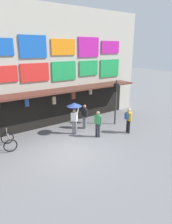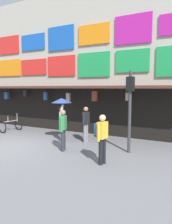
{
  "view_description": "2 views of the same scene",
  "coord_description": "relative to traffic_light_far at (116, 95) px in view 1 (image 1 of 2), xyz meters",
  "views": [
    {
      "loc": [
        -4.93,
        -8.52,
        5.31
      ],
      "look_at": [
        2.18,
        1.44,
        1.44
      ],
      "focal_mm": 32.5,
      "sensor_mm": 36.0,
      "label": 1
    },
    {
      "loc": [
        7.2,
        -6.45,
        2.55
      ],
      "look_at": [
        2.82,
        1.75,
        1.49
      ],
      "focal_mm": 33.92,
      "sensor_mm": 36.0,
      "label": 2
    }
  ],
  "objects": [
    {
      "name": "traffic_light_far",
      "position": [
        0.0,
        0.0,
        0.0
      ],
      "size": [
        0.29,
        0.33,
        3.2
      ],
      "color": "#38383D",
      "rests_on": "ground"
    },
    {
      "name": "pedestrian_in_yellow",
      "position": [
        -2.43,
        -1.04,
        -1.19
      ],
      "size": [
        0.32,
        0.51,
        1.68
      ],
      "color": "#2D2D38",
      "rests_on": "ground"
    },
    {
      "name": "ground_plane",
      "position": [
        -4.85,
        -1.56,
        -2.14
      ],
      "size": [
        80.0,
        80.0,
        0.0
      ],
      "primitive_type": "plane",
      "color": "slate"
    },
    {
      "name": "pedestrian_in_red",
      "position": [
        -0.44,
        -1.68,
        -1.16
      ],
      "size": [
        0.4,
        0.52,
        1.68
      ],
      "color": "black",
      "rests_on": "ground"
    },
    {
      "name": "pedestrian_in_green",
      "position": [
        -2.27,
        0.61,
        -1.19
      ],
      "size": [
        0.22,
        0.53,
        1.68
      ],
      "color": "gray",
      "rests_on": "ground"
    },
    {
      "name": "bicycle_parked",
      "position": [
        -7.34,
        0.71,
        -1.75
      ],
      "size": [
        0.85,
        1.24,
        1.05
      ],
      "color": "black",
      "rests_on": "ground"
    },
    {
      "name": "shopfront",
      "position": [
        -4.85,
        3.0,
        1.82
      ],
      "size": [
        18.0,
        2.6,
        8.0
      ],
      "color": "#B2AD9E",
      "rests_on": "ground"
    },
    {
      "name": "pedestrian_with_umbrella",
      "position": [
        -3.34,
        0.19,
        -0.5
      ],
      "size": [
        0.96,
        0.96,
        2.08
      ],
      "color": "gray",
      "rests_on": "ground"
    }
  ]
}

